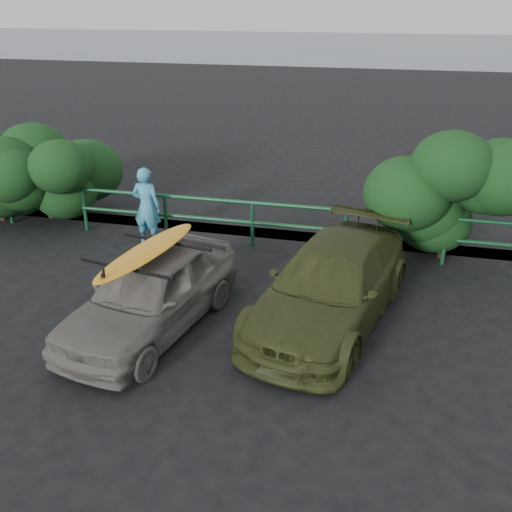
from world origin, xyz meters
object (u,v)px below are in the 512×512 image
at_px(man, 147,207).
at_px(surfboard, 147,251).
at_px(sedan, 151,293).
at_px(guardrail, 208,220).
at_px(olive_vehicle, 331,285).

relative_size(man, surfboard, 0.69).
distance_m(sedan, man, 3.55).
height_order(guardrail, olive_vehicle, olive_vehicle).
bearing_deg(olive_vehicle, sedan, -147.65).
distance_m(sedan, surfboard, 0.74).
bearing_deg(man, olive_vehicle, 154.69).
distance_m(guardrail, surfboard, 3.78).
height_order(sedan, surfboard, surfboard).
relative_size(sedan, surfboard, 1.49).
relative_size(olive_vehicle, surfboard, 1.75).
height_order(olive_vehicle, man, man).
relative_size(guardrail, olive_vehicle, 3.14).
bearing_deg(surfboard, man, 125.19).
relative_size(guardrail, surfboard, 5.48).
bearing_deg(sedan, olive_vehicle, 30.08).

